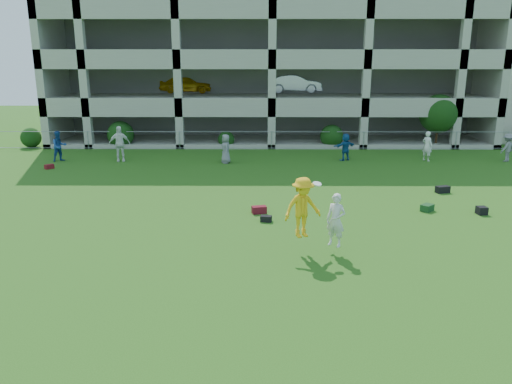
{
  "coord_description": "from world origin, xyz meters",
  "views": [
    {
      "loc": [
        -0.81,
        -13.25,
        5.77
      ],
      "look_at": [
        -0.91,
        3.0,
        1.4
      ],
      "focal_mm": 35.0,
      "sensor_mm": 36.0,
      "label": 1
    }
  ],
  "objects_px": {
    "bystander_a": "(59,146)",
    "crate_d": "(482,210)",
    "bystander_f": "(507,148)",
    "parking_garage": "(269,55)",
    "bystander_c": "(226,149)",
    "bystander_e": "(427,146)",
    "bystander_b": "(119,144)",
    "frisbee_contest": "(309,210)",
    "bystander_d": "(345,147)"
  },
  "relations": [
    {
      "from": "bystander_d",
      "to": "crate_d",
      "type": "bearing_deg",
      "value": 80.58
    },
    {
      "from": "bystander_a",
      "to": "bystander_e",
      "type": "relative_size",
      "value": 1.02
    },
    {
      "from": "bystander_e",
      "to": "frisbee_contest",
      "type": "xyz_separation_m",
      "value": [
        -8.21,
        -14.25,
        0.51
      ]
    },
    {
      "from": "parking_garage",
      "to": "bystander_b",
      "type": "bearing_deg",
      "value": -124.97
    },
    {
      "from": "bystander_c",
      "to": "parking_garage",
      "type": "relative_size",
      "value": 0.05
    },
    {
      "from": "bystander_c",
      "to": "bystander_e",
      "type": "height_order",
      "value": "bystander_e"
    },
    {
      "from": "bystander_b",
      "to": "bystander_e",
      "type": "height_order",
      "value": "bystander_b"
    },
    {
      "from": "bystander_c",
      "to": "crate_d",
      "type": "bearing_deg",
      "value": 30.59
    },
    {
      "from": "crate_d",
      "to": "bystander_b",
      "type": "bearing_deg",
      "value": 148.64
    },
    {
      "from": "bystander_a",
      "to": "frisbee_contest",
      "type": "height_order",
      "value": "frisbee_contest"
    },
    {
      "from": "parking_garage",
      "to": "crate_d",
      "type": "bearing_deg",
      "value": -71.26
    },
    {
      "from": "bystander_b",
      "to": "bystander_f",
      "type": "bearing_deg",
      "value": -15.76
    },
    {
      "from": "bystander_a",
      "to": "crate_d",
      "type": "relative_size",
      "value": 5.01
    },
    {
      "from": "parking_garage",
      "to": "bystander_c",
      "type": "bearing_deg",
      "value": -101.56
    },
    {
      "from": "bystander_a",
      "to": "bystander_f",
      "type": "bearing_deg",
      "value": -41.79
    },
    {
      "from": "bystander_a",
      "to": "frisbee_contest",
      "type": "relative_size",
      "value": 0.83
    },
    {
      "from": "crate_d",
      "to": "frisbee_contest",
      "type": "bearing_deg",
      "value": -150.58
    },
    {
      "from": "crate_d",
      "to": "frisbee_contest",
      "type": "distance_m",
      "value": 8.13
    },
    {
      "from": "bystander_f",
      "to": "crate_d",
      "type": "height_order",
      "value": "bystander_f"
    },
    {
      "from": "bystander_e",
      "to": "parking_garage",
      "type": "height_order",
      "value": "parking_garage"
    },
    {
      "from": "bystander_d",
      "to": "bystander_e",
      "type": "bearing_deg",
      "value": 150.7
    },
    {
      "from": "bystander_e",
      "to": "bystander_f",
      "type": "bearing_deg",
      "value": -133.15
    },
    {
      "from": "bystander_a",
      "to": "bystander_e",
      "type": "xyz_separation_m",
      "value": [
        21.22,
        0.24,
        -0.01
      ]
    },
    {
      "from": "bystander_d",
      "to": "bystander_e",
      "type": "distance_m",
      "value": 4.7
    },
    {
      "from": "crate_d",
      "to": "bystander_c",
      "type": "bearing_deg",
      "value": 137.32
    },
    {
      "from": "crate_d",
      "to": "parking_garage",
      "type": "bearing_deg",
      "value": 108.74
    },
    {
      "from": "bystander_a",
      "to": "bystander_b",
      "type": "bearing_deg",
      "value": -41.65
    },
    {
      "from": "bystander_e",
      "to": "bystander_f",
      "type": "height_order",
      "value": "bystander_e"
    },
    {
      "from": "bystander_c",
      "to": "frisbee_contest",
      "type": "relative_size",
      "value": 0.78
    },
    {
      "from": "bystander_b",
      "to": "bystander_e",
      "type": "distance_m",
      "value": 17.75
    },
    {
      "from": "bystander_f",
      "to": "parking_garage",
      "type": "xyz_separation_m",
      "value": [
        -13.45,
        12.57,
        5.21
      ]
    },
    {
      "from": "bystander_b",
      "to": "crate_d",
      "type": "height_order",
      "value": "bystander_b"
    },
    {
      "from": "frisbee_contest",
      "to": "parking_garage",
      "type": "relative_size",
      "value": 0.07
    },
    {
      "from": "bystander_a",
      "to": "bystander_e",
      "type": "distance_m",
      "value": 21.23
    },
    {
      "from": "crate_d",
      "to": "frisbee_contest",
      "type": "height_order",
      "value": "frisbee_contest"
    },
    {
      "from": "bystander_a",
      "to": "bystander_b",
      "type": "relative_size",
      "value": 0.86
    },
    {
      "from": "bystander_c",
      "to": "bystander_a",
      "type": "bearing_deg",
      "value": -109.59
    },
    {
      "from": "bystander_c",
      "to": "parking_garage",
      "type": "height_order",
      "value": "parking_garage"
    },
    {
      "from": "bystander_d",
      "to": "frisbee_contest",
      "type": "bearing_deg",
      "value": 48.32
    },
    {
      "from": "bystander_e",
      "to": "frisbee_contest",
      "type": "relative_size",
      "value": 0.82
    },
    {
      "from": "bystander_d",
      "to": "crate_d",
      "type": "xyz_separation_m",
      "value": [
        3.49,
        -10.42,
        -0.64
      ]
    },
    {
      "from": "bystander_c",
      "to": "frisbee_contest",
      "type": "height_order",
      "value": "frisbee_contest"
    },
    {
      "from": "bystander_c",
      "to": "parking_garage",
      "type": "distance_m",
      "value": 14.38
    },
    {
      "from": "crate_d",
      "to": "bystander_e",
      "type": "bearing_deg",
      "value": 83.3
    },
    {
      "from": "bystander_f",
      "to": "crate_d",
      "type": "xyz_separation_m",
      "value": [
        -5.75,
        -10.14,
        -0.65
      ]
    },
    {
      "from": "parking_garage",
      "to": "bystander_e",
      "type": "bearing_deg",
      "value": -54.31
    },
    {
      "from": "bystander_c",
      "to": "bystander_d",
      "type": "height_order",
      "value": "bystander_c"
    },
    {
      "from": "frisbee_contest",
      "to": "parking_garage",
      "type": "xyz_separation_m",
      "value": [
        -0.7,
        26.66,
        4.64
      ]
    },
    {
      "from": "bystander_c",
      "to": "frisbee_contest",
      "type": "bearing_deg",
      "value": -2.68
    },
    {
      "from": "bystander_f",
      "to": "parking_garage",
      "type": "height_order",
      "value": "parking_garage"
    }
  ]
}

